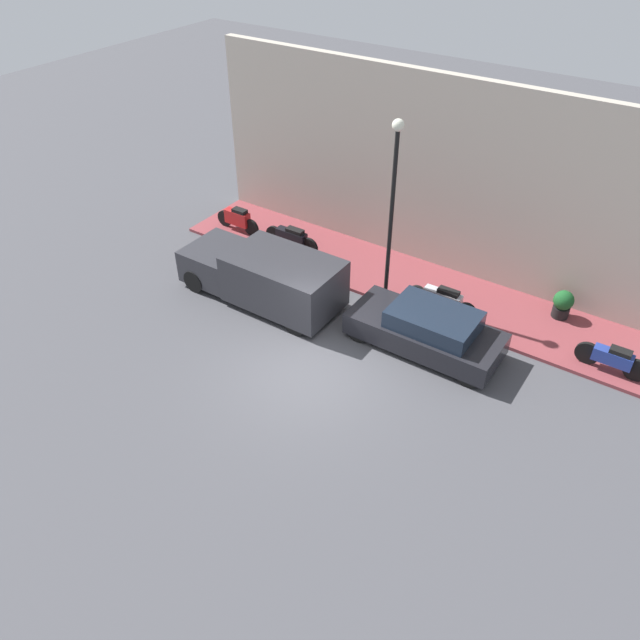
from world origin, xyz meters
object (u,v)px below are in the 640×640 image
at_px(streetlamp, 393,192).
at_px(motorcycle_red, 238,219).
at_px(potted_plant, 563,304).
at_px(delivery_van, 263,275).
at_px(scooter_silver, 443,299).
at_px(motorcycle_blue, 613,358).
at_px(parked_car, 427,330).
at_px(motorcycle_black, 292,238).

bearing_deg(streetlamp, motorcycle_red, 83.97).
xyz_separation_m(streetlamp, potted_plant, (1.90, -4.60, -2.91)).
xyz_separation_m(delivery_van, potted_plant, (3.87, -7.60, -0.29)).
relative_size(scooter_silver, motorcycle_blue, 1.15).
height_order(streetlamp, potted_plant, streetlamp).
bearing_deg(motorcycle_red, motorcycle_blue, -91.77).
bearing_deg(motorcycle_red, scooter_silver, -92.78).
bearing_deg(delivery_van, motorcycle_red, 50.48).
bearing_deg(motorcycle_blue, parked_car, 110.82).
distance_m(scooter_silver, streetlamp, 3.40).
bearing_deg(streetlamp, delivery_van, 123.40).
relative_size(parked_car, scooter_silver, 1.96).
distance_m(parked_car, potted_plant, 4.19).
relative_size(scooter_silver, motorcycle_red, 1.18).
xyz_separation_m(parked_car, streetlamp, (1.39, 2.00, 2.85)).
height_order(parked_car, scooter_silver, parked_car).
xyz_separation_m(motorcycle_blue, motorcycle_black, (0.39, 10.24, 0.03)).
bearing_deg(motorcycle_blue, motorcycle_red, 88.23).
xyz_separation_m(delivery_van, scooter_silver, (2.25, -4.69, -0.32)).
relative_size(scooter_silver, streetlamp, 0.39).
xyz_separation_m(scooter_silver, potted_plant, (1.62, -2.91, 0.02)).
bearing_deg(scooter_silver, motorcycle_blue, -90.05).
bearing_deg(motorcycle_blue, streetlamp, 92.40).
bearing_deg(motorcycle_black, streetlamp, -99.58).
distance_m(scooter_silver, potted_plant, 3.33).
height_order(delivery_van, motorcycle_blue, delivery_van).
height_order(motorcycle_black, potted_plant, potted_plant).
relative_size(delivery_van, streetlamp, 0.93).
bearing_deg(motorcycle_red, delivery_van, -129.52).
distance_m(parked_car, delivery_van, 5.03).
relative_size(delivery_van, motorcycle_red, 2.81).
relative_size(parked_car, motorcycle_blue, 2.26).
relative_size(parked_car, delivery_van, 0.83).
xyz_separation_m(parked_car, delivery_van, (-0.59, 4.99, 0.23)).
height_order(scooter_silver, potted_plant, potted_plant).
xyz_separation_m(delivery_van, motorcycle_red, (2.63, 3.19, -0.28)).
distance_m(motorcycle_black, motorcycle_red, 2.29).
distance_m(delivery_van, motorcycle_blue, 9.61).
distance_m(motorcycle_blue, potted_plant, 2.39).
xyz_separation_m(motorcycle_black, potted_plant, (1.24, -8.49, 0.00)).
bearing_deg(potted_plant, motorcycle_blue, -133.00).
bearing_deg(potted_plant, motorcycle_black, 98.29).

